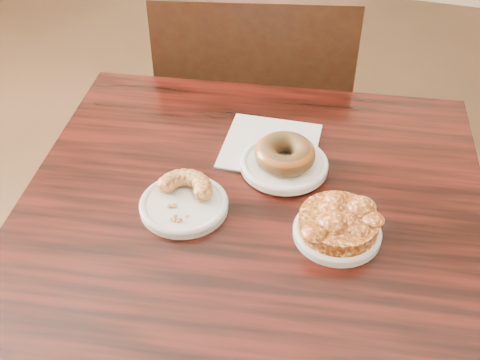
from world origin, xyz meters
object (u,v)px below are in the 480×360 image
(chair_far, at_px, (256,117))
(cafe_table, at_px, (249,341))
(cruller_fragment, at_px, (183,196))
(glazed_donut, at_px, (285,154))
(apple_fritter, at_px, (339,220))

(chair_far, bearing_deg, cafe_table, 91.53)
(cafe_table, distance_m, cruller_fragment, 0.42)
(cafe_table, relative_size, cruller_fragment, 7.27)
(glazed_donut, bearing_deg, cruller_fragment, -132.58)
(glazed_donut, xyz_separation_m, apple_fritter, (0.12, -0.14, -0.00))
(cafe_table, height_order, chair_far, chair_far)
(chair_far, bearing_deg, glazed_donut, 96.97)
(cafe_table, relative_size, chair_far, 0.89)
(chair_far, height_order, cruller_fragment, chair_far)
(cafe_table, xyz_separation_m, chair_far, (-0.18, 0.69, 0.08))
(glazed_donut, distance_m, apple_fritter, 0.18)
(chair_far, bearing_deg, apple_fritter, 101.82)
(cafe_table, xyz_separation_m, glazed_donut, (0.03, 0.12, 0.41))
(cafe_table, height_order, cruller_fragment, cruller_fragment)
(cruller_fragment, bearing_deg, chair_far, 95.59)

